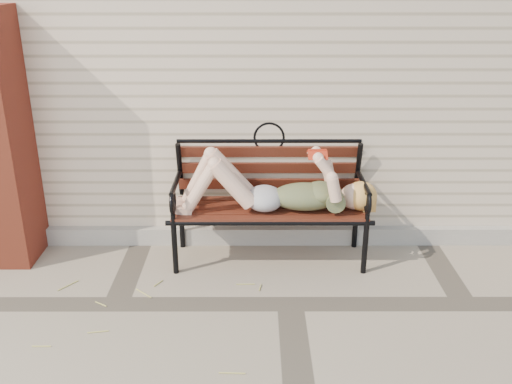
{
  "coord_description": "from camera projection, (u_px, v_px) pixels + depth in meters",
  "views": [
    {
      "loc": [
        -0.25,
        -3.5,
        2.25
      ],
      "look_at": [
        -0.25,
        0.54,
        0.65
      ],
      "focal_mm": 40.0,
      "sensor_mm": 36.0,
      "label": 1
    }
  ],
  "objects": [
    {
      "name": "straw_scatter",
      "position": [
        80.0,
        336.0,
        3.72
      ],
      "size": [
        2.99,
        1.4,
        0.01
      ],
      "color": "tan",
      "rests_on": "ground"
    },
    {
      "name": "ground",
      "position": [
        290.0,
        304.0,
        4.08
      ],
      "size": [
        80.0,
        80.0,
        0.0
      ],
      "primitive_type": "plane",
      "color": "gray",
      "rests_on": "ground"
    },
    {
      "name": "garden_bench",
      "position": [
        269.0,
        186.0,
        4.59
      ],
      "size": [
        1.68,
        0.67,
        1.09
      ],
      "color": "black",
      "rests_on": "ground"
    },
    {
      "name": "reading_woman",
      "position": [
        272.0,
        187.0,
        4.45
      ],
      "size": [
        1.58,
        0.36,
        0.5
      ],
      "color": "#0A3047",
      "rests_on": "ground"
    },
    {
      "name": "foundation_strip",
      "position": [
        284.0,
        235.0,
        4.96
      ],
      "size": [
        8.0,
        0.1,
        0.15
      ],
      "primitive_type": "cube",
      "color": "#ABA79B",
      "rests_on": "ground"
    },
    {
      "name": "house_wall",
      "position": [
        278.0,
        39.0,
        6.32
      ],
      "size": [
        8.0,
        4.0,
        3.0
      ],
      "primitive_type": "cube",
      "color": "beige",
      "rests_on": "ground"
    }
  ]
}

